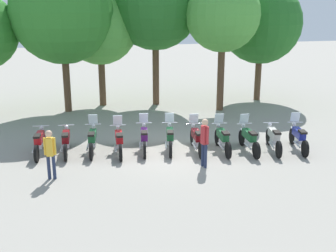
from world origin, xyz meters
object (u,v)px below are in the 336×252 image
(tree_2, at_px, (100,27))
(motorcycle_0, at_px, (40,142))
(motorcycle_6, at_px, (197,139))
(tree_5, at_px, (261,23))
(motorcycle_7, at_px, (222,139))
(motorcycle_10, at_px, (299,137))
(motorcycle_4, at_px, (144,138))
(motorcycle_8, at_px, (249,139))
(person_0, at_px, (205,139))
(motorcycle_9, at_px, (274,138))
(motorcycle_3, at_px, (119,141))
(tree_4, at_px, (223,15))
(motorcycle_5, at_px, (170,138))
(tree_1, at_px, (62,12))
(motorcycle_2, at_px, (92,140))
(person_1, at_px, (50,151))
(motorcycle_1, at_px, (66,141))
(tree_3, at_px, (155,5))

(tree_2, bearing_deg, motorcycle_0, -111.30)
(motorcycle_6, distance_m, tree_5, 10.62)
(motorcycle_7, xyz_separation_m, motorcycle_10, (2.97, -0.48, 0.00))
(motorcycle_0, bearing_deg, tree_5, -54.36)
(motorcycle_4, height_order, tree_5, tree_5)
(motorcycle_8, xyz_separation_m, motorcycle_10, (1.98, -0.23, 0.00))
(motorcycle_0, height_order, motorcycle_7, motorcycle_7)
(person_0, bearing_deg, motorcycle_9, 0.04)
(motorcycle_3, relative_size, tree_2, 0.35)
(motorcycle_9, bearing_deg, motorcycle_6, 91.07)
(motorcycle_9, height_order, person_0, person_0)
(tree_4, height_order, tree_5, tree_4)
(motorcycle_5, relative_size, motorcycle_7, 0.99)
(motorcycle_8, relative_size, tree_1, 0.29)
(motorcycle_2, xyz_separation_m, motorcycle_8, (5.92, -1.21, 0.00))
(motorcycle_10, xyz_separation_m, person_0, (-4.14, -0.93, 0.52))
(motorcycle_6, xyz_separation_m, tree_4, (3.02, 6.01, 4.43))
(motorcycle_2, xyz_separation_m, motorcycle_6, (3.94, -0.76, 0.00))
(motorcycle_5, bearing_deg, tree_5, -31.68)
(person_1, bearing_deg, motorcycle_0, 20.63)
(motorcycle_7, height_order, person_0, person_0)
(motorcycle_7, bearing_deg, tree_4, -13.96)
(motorcycle_2, bearing_deg, motorcycle_6, -93.52)
(motorcycle_9, bearing_deg, motorcycle_2, 90.74)
(motorcycle_0, relative_size, tree_5, 0.33)
(tree_1, height_order, tree_5, tree_1)
(tree_2, bearing_deg, motorcycle_4, -82.72)
(motorcycle_3, xyz_separation_m, motorcycle_10, (6.91, -1.09, 0.00))
(motorcycle_9, distance_m, person_1, 8.43)
(motorcycle_0, distance_m, motorcycle_9, 9.01)
(person_0, xyz_separation_m, tree_4, (3.21, 7.62, 3.91))
(motorcycle_4, xyz_separation_m, tree_2, (-1.02, 7.95, 3.76))
(motorcycle_3, distance_m, motorcycle_5, 1.98)
(motorcycle_6, bearing_deg, tree_2, 23.36)
(motorcycle_0, distance_m, motorcycle_5, 4.98)
(motorcycle_7, distance_m, tree_4, 7.89)
(motorcycle_1, bearing_deg, motorcycle_7, -97.46)
(motorcycle_1, relative_size, tree_4, 0.32)
(motorcycle_2, distance_m, tree_3, 9.61)
(motorcycle_2, xyz_separation_m, motorcycle_5, (2.96, -0.41, 0.00))
(tree_1, bearing_deg, tree_3, 6.82)
(motorcycle_0, relative_size, person_0, 1.24)
(tree_2, xyz_separation_m, tree_3, (2.94, -0.42, 1.12))
(motorcycle_8, relative_size, tree_3, 0.28)
(person_1, relative_size, tree_1, 0.22)
(motorcycle_4, bearing_deg, person_1, 129.67)
(tree_1, distance_m, tree_3, 4.87)
(person_1, bearing_deg, motorcycle_9, -74.34)
(motorcycle_0, relative_size, motorcycle_6, 1.00)
(tree_2, distance_m, tree_5, 8.97)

